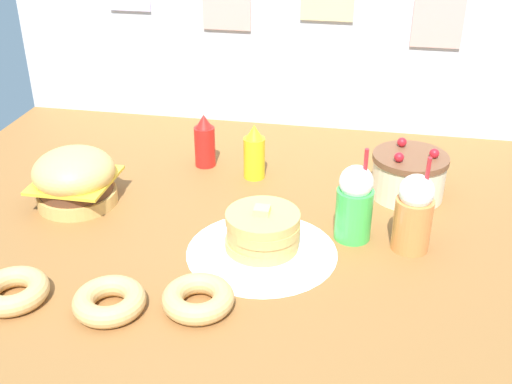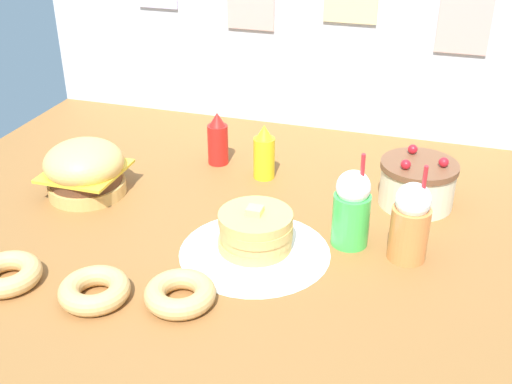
% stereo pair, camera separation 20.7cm
% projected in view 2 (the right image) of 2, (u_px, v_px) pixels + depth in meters
% --- Properties ---
extents(ground_plane, '(2.43, 2.01, 0.02)m').
position_uv_depth(ground_plane, '(229.00, 239.00, 2.04)').
color(ground_plane, brown).
extents(back_wall, '(2.43, 0.04, 0.96)m').
position_uv_depth(back_wall, '(306.00, 19.00, 2.65)').
color(back_wall, silver).
rests_on(back_wall, ground_plane).
extents(doily_mat, '(0.47, 0.47, 0.00)m').
position_uv_depth(doily_mat, '(255.00, 252.00, 1.95)').
color(doily_mat, white).
rests_on(doily_mat, ground_plane).
extents(burger, '(0.28, 0.28, 0.20)m').
position_uv_depth(burger, '(85.00, 169.00, 2.25)').
color(burger, '#DBA859').
rests_on(burger, ground_plane).
extents(pancake_stack, '(0.36, 0.36, 0.16)m').
position_uv_depth(pancake_stack, '(255.00, 235.00, 1.92)').
color(pancake_stack, white).
rests_on(pancake_stack, doily_mat).
extents(layer_cake, '(0.27, 0.27, 0.19)m').
position_uv_depth(layer_cake, '(417.00, 183.00, 2.19)').
color(layer_cake, beige).
rests_on(layer_cake, ground_plane).
extents(ketchup_bottle, '(0.08, 0.08, 0.21)m').
position_uv_depth(ketchup_bottle, '(218.00, 140.00, 2.47)').
color(ketchup_bottle, red).
rests_on(ketchup_bottle, ground_plane).
extents(mustard_bottle, '(0.08, 0.08, 0.21)m').
position_uv_depth(mustard_bottle, '(264.00, 154.00, 2.36)').
color(mustard_bottle, yellow).
rests_on(mustard_bottle, ground_plane).
extents(cream_soda_cup, '(0.12, 0.12, 0.32)m').
position_uv_depth(cream_soda_cup, '(352.00, 209.00, 1.94)').
color(cream_soda_cup, green).
rests_on(cream_soda_cup, ground_plane).
extents(orange_float_cup, '(0.12, 0.12, 0.32)m').
position_uv_depth(orange_float_cup, '(410.00, 222.00, 1.87)').
color(orange_float_cup, orange).
rests_on(orange_float_cup, ground_plane).
extents(donut_pink_glaze, '(0.20, 0.20, 0.06)m').
position_uv_depth(donut_pink_glaze, '(7.00, 274.00, 1.80)').
color(donut_pink_glaze, tan).
rests_on(donut_pink_glaze, ground_plane).
extents(donut_chocolate, '(0.20, 0.20, 0.06)m').
position_uv_depth(donut_chocolate, '(94.00, 290.00, 1.74)').
color(donut_chocolate, tan).
rests_on(donut_chocolate, ground_plane).
extents(donut_vanilla, '(0.20, 0.20, 0.06)m').
position_uv_depth(donut_vanilla, '(180.00, 293.00, 1.72)').
color(donut_vanilla, tan).
rests_on(donut_vanilla, ground_plane).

